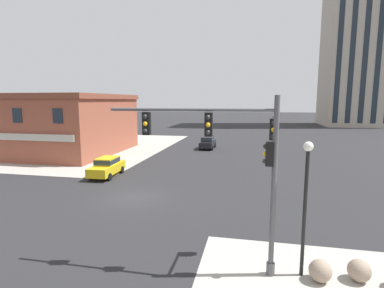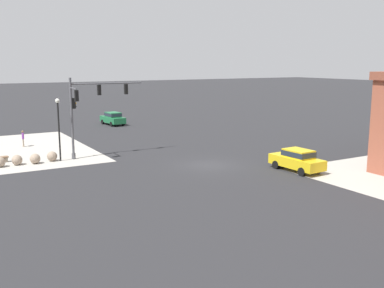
{
  "view_description": "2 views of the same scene",
  "coord_description": "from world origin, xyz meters",
  "views": [
    {
      "loc": [
        7.98,
        -18.9,
        6.72
      ],
      "look_at": [
        3.69,
        2.16,
        3.58
      ],
      "focal_mm": 27.87,
      "sensor_mm": 36.0,
      "label": 1
    },
    {
      "loc": [
        19.04,
        29.89,
        8.17
      ],
      "look_at": [
        4.29,
        4.59,
        2.84
      ],
      "focal_mm": 42.07,
      "sensor_mm": 36.0,
      "label": 2
    }
  ],
  "objects": [
    {
      "name": "ground_plane",
      "position": [
        0.0,
        0.0,
        0.0
      ],
      "size": [
        320.0,
        320.0,
        0.0
      ],
      "primitive_type": "plane",
      "color": "#262628"
    },
    {
      "name": "sidewalk_far_corner",
      "position": [
        -20.0,
        20.0,
        0.0
      ],
      "size": [
        32.0,
        32.0,
        0.02
      ],
      "primitive_type": "cube",
      "color": "#A8A399",
      "rests_on": "ground"
    },
    {
      "name": "traffic_signal_main",
      "position": [
        7.6,
        -7.57,
        4.56
      ],
      "size": [
        6.59,
        2.09,
        6.92
      ],
      "color": "#4C4C51",
      "rests_on": "ground"
    },
    {
      "name": "bollard_sphere_curb_a",
      "position": [
        10.62,
        -7.83,
        0.42
      ],
      "size": [
        0.83,
        0.83,
        0.83
      ],
      "primitive_type": "sphere",
      "color": "gray",
      "rests_on": "ground"
    },
    {
      "name": "bollard_sphere_curb_b",
      "position": [
        12.06,
        -7.52,
        0.42
      ],
      "size": [
        0.83,
        0.83,
        0.83
      ],
      "primitive_type": "sphere",
      "color": "gray",
      "rests_on": "ground"
    },
    {
      "name": "street_lamp_corner_near",
      "position": [
        10.0,
        -7.56,
        3.3
      ],
      "size": [
        0.36,
        0.36,
        5.24
      ],
      "color": "black",
      "rests_on": "ground"
    },
    {
      "name": "car_main_northbound_far",
      "position": [
        -4.68,
        5.1,
        0.92
      ],
      "size": [
        2.02,
        4.47,
        1.68
      ],
      "color": "gold",
      "rests_on": "ground"
    },
    {
      "name": "car_main_southbound_far",
      "position": [
        1.87,
        22.17,
        0.92
      ],
      "size": [
        1.95,
        4.43,
        1.68
      ],
      "color": "black",
      "rests_on": "ground"
    },
    {
      "name": "storefront_block_near_corner",
      "position": [
        -20.85,
        15.6,
        3.76
      ],
      "size": [
        24.17,
        15.62,
        7.5
      ],
      "color": "brown",
      "rests_on": "ground"
    },
    {
      "name": "residential_tower_skyline_right",
      "position": [
        33.8,
        68.82,
        30.87
      ],
      "size": [
        14.73,
        16.19,
        61.7
      ],
      "color": "#B2A899",
      "rests_on": "ground"
    }
  ]
}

